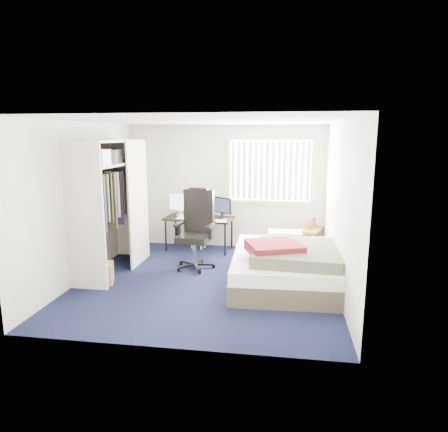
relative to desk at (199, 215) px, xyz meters
name	(u,v)px	position (x,y,z in m)	size (l,w,h in m)	color
ground	(207,281)	(0.49, -1.76, -0.71)	(4.20, 4.20, 0.00)	black
room_shell	(206,187)	(0.49, -1.76, 0.80)	(4.20, 4.20, 4.20)	silver
window_assembly	(270,171)	(1.39, 0.29, 0.89)	(1.72, 0.09, 1.32)	white
closet	(111,193)	(-1.19, -1.49, 0.64)	(0.64, 1.84, 2.22)	beige
desk	(199,215)	(0.00, 0.00, 0.00)	(1.43, 0.80, 1.13)	black
office_chair	(196,237)	(0.17, -1.08, -0.18)	(0.73, 0.73, 1.39)	black
footstool	(198,239)	(-0.05, 0.09, -0.53)	(0.35, 0.31, 0.24)	white
nightstand	(312,231)	(2.24, 0.09, -0.27)	(0.62, 0.82, 0.69)	brown
bed	(287,264)	(1.75, -1.63, -0.41)	(1.74, 2.28, 0.73)	#453F32
pine_box	(99,274)	(-1.16, -2.13, -0.55)	(0.43, 0.32, 0.32)	tan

